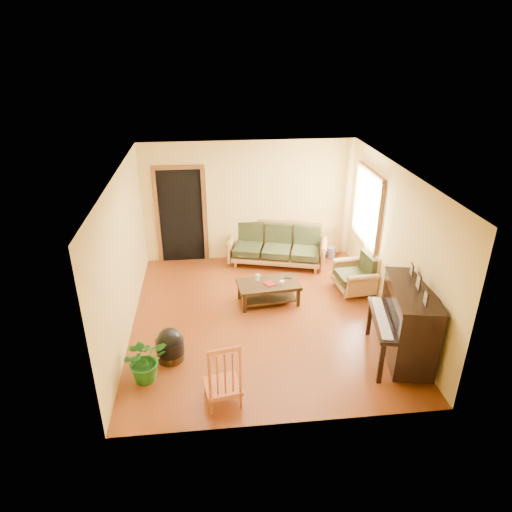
{
  "coord_description": "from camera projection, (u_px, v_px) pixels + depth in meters",
  "views": [
    {
      "loc": [
        -0.85,
        -6.78,
        4.45
      ],
      "look_at": [
        -0.09,
        0.2,
        1.1
      ],
      "focal_mm": 32.0,
      "sensor_mm": 36.0,
      "label": 1
    }
  ],
  "objects": [
    {
      "name": "floor",
      "position": [
        262.0,
        316.0,
        8.08
      ],
      "size": [
        5.0,
        5.0,
        0.0
      ],
      "primitive_type": "plane",
      "color": "#5A230B",
      "rests_on": "ground"
    },
    {
      "name": "remote",
      "position": [
        288.0,
        278.0,
        8.51
      ],
      "size": [
        0.15,
        0.09,
        0.01
      ],
      "primitive_type": "cube",
      "rotation": [
        0.0,
        0.0,
        -0.4
      ],
      "color": "black",
      "rests_on": "coffee_table"
    },
    {
      "name": "sofa",
      "position": [
        277.0,
        245.0,
        9.78
      ],
      "size": [
        2.22,
        1.38,
        0.89
      ],
      "primitive_type": "cube",
      "rotation": [
        0.0,
        0.0,
        -0.27
      ],
      "color": "#9C6B39",
      "rests_on": "floor"
    },
    {
      "name": "potted_plant",
      "position": [
        145.0,
        359.0,
        6.46
      ],
      "size": [
        0.77,
        0.72,
        0.69
      ],
      "primitive_type": "imported",
      "rotation": [
        0.0,
        0.0,
        0.37
      ],
      "color": "#1C5D1A",
      "rests_on": "floor"
    },
    {
      "name": "armchair",
      "position": [
        355.0,
        272.0,
        8.74
      ],
      "size": [
        0.85,
        0.88,
        0.81
      ],
      "primitive_type": "cube",
      "rotation": [
        0.0,
        0.0,
        0.1
      ],
      "color": "#9C6B39",
      "rests_on": "floor"
    },
    {
      "name": "piano",
      "position": [
        408.0,
        325.0,
        6.77
      ],
      "size": [
        1.07,
        1.52,
        1.22
      ],
      "primitive_type": "cube",
      "rotation": [
        0.0,
        0.0,
        -0.2
      ],
      "color": "black",
      "rests_on": "floor"
    },
    {
      "name": "leaning_frame",
      "position": [
        328.0,
        241.0,
        10.28
      ],
      "size": [
        0.5,
        0.24,
        0.65
      ],
      "primitive_type": "cube",
      "rotation": [
        0.0,
        0.0,
        0.28
      ],
      "color": "gold",
      "rests_on": "floor"
    },
    {
      "name": "doorway",
      "position": [
        181.0,
        216.0,
        9.72
      ],
      "size": [
        1.08,
        0.16,
        2.05
      ],
      "primitive_type": "cube",
      "color": "black",
      "rests_on": "floor"
    },
    {
      "name": "glass_jar",
      "position": [
        282.0,
        282.0,
        8.31
      ],
      "size": [
        0.09,
        0.09,
        0.06
      ],
      "primitive_type": "cylinder",
      "rotation": [
        0.0,
        0.0,
        -0.05
      ],
      "color": "white",
      "rests_on": "coffee_table"
    },
    {
      "name": "book",
      "position": [
        266.0,
        285.0,
        8.27
      ],
      "size": [
        0.24,
        0.26,
        0.02
      ],
      "primitive_type": "imported",
      "rotation": [
        0.0,
        0.0,
        0.52
      ],
      "color": "maroon",
      "rests_on": "coffee_table"
    },
    {
      "name": "ceramic_crock",
      "position": [
        331.0,
        252.0,
        10.21
      ],
      "size": [
        0.25,
        0.25,
        0.25
      ],
      "primitive_type": "cylinder",
      "rotation": [
        0.0,
        0.0,
        0.27
      ],
      "color": "#2E488B",
      "rests_on": "floor"
    },
    {
      "name": "window",
      "position": [
        368.0,
        208.0,
        8.82
      ],
      "size": [
        0.12,
        1.36,
        1.46
      ],
      "primitive_type": "cube",
      "color": "white",
      "rests_on": "right_wall"
    },
    {
      "name": "red_chair",
      "position": [
        222.0,
        371.0,
        6.0
      ],
      "size": [
        0.55,
        0.59,
        1.0
      ],
      "primitive_type": "cube",
      "rotation": [
        0.0,
        0.0,
        0.18
      ],
      "color": "#9C451C",
      "rests_on": "floor"
    },
    {
      "name": "footstool",
      "position": [
        170.0,
        348.0,
        6.92
      ],
      "size": [
        0.45,
        0.45,
        0.4
      ],
      "primitive_type": "cylinder",
      "rotation": [
        0.0,
        0.0,
        -0.07
      ],
      "color": "black",
      "rests_on": "floor"
    },
    {
      "name": "candle",
      "position": [
        258.0,
        278.0,
        8.41
      ],
      "size": [
        0.08,
        0.08,
        0.12
      ],
      "primitive_type": "cylinder",
      "rotation": [
        0.0,
        0.0,
        -0.13
      ],
      "color": "silver",
      "rests_on": "coffee_table"
    },
    {
      "name": "coffee_table",
      "position": [
        268.0,
        293.0,
        8.43
      ],
      "size": [
        1.18,
        0.73,
        0.41
      ],
      "primitive_type": "cube",
      "rotation": [
        0.0,
        0.0,
        0.11
      ],
      "color": "black",
      "rests_on": "floor"
    }
  ]
}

